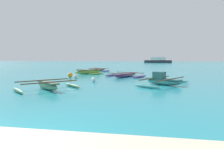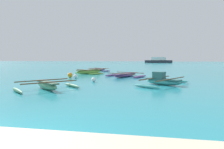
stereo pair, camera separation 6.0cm
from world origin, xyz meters
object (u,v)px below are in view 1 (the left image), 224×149
(moored_boat_4, at_px, (163,81))
(mooring_buoy_0, at_px, (75,76))
(mooring_buoy_2, at_px, (70,75))
(distant_ferry, at_px, (158,60))
(moored_boat_1, at_px, (126,75))
(moored_boat_0, at_px, (89,72))
(mooring_buoy_1, at_px, (94,80))
(moored_boat_3, at_px, (99,70))
(moored_boat_2, at_px, (47,85))

(moored_boat_4, relative_size, mooring_buoy_0, 12.83)
(mooring_buoy_2, distance_m, distant_ferry, 67.25)
(moored_boat_1, distance_m, mooring_buoy_0, 5.07)
(moored_boat_0, bearing_deg, mooring_buoy_0, -140.10)
(mooring_buoy_1, bearing_deg, mooring_buoy_0, 134.18)
(moored_boat_3, relative_size, distant_ferry, 0.35)
(mooring_buoy_1, bearing_deg, moored_boat_1, 68.01)
(moored_boat_4, relative_size, mooring_buoy_2, 9.99)
(moored_boat_2, xyz_separation_m, moored_boat_4, (7.00, 3.37, 0.05))
(mooring_buoy_2, height_order, distant_ferry, distant_ferry)
(moored_boat_0, distance_m, distant_ferry, 62.48)
(moored_boat_1, height_order, mooring_buoy_1, moored_boat_1)
(moored_boat_2, xyz_separation_m, distant_ferry, (10.54, 73.50, 0.74))
(mooring_buoy_1, xyz_separation_m, mooring_buoy_2, (-3.24, 3.22, 0.06))
(moored_boat_1, bearing_deg, distant_ferry, 19.37)
(moored_boat_3, bearing_deg, moored_boat_4, -109.37)
(moored_boat_4, relative_size, mooring_buoy_1, 13.53)
(moored_boat_0, distance_m, moored_boat_3, 5.47)
(moored_boat_4, distance_m, mooring_buoy_1, 5.27)
(moored_boat_2, height_order, moored_boat_4, moored_boat_4)
(moored_boat_0, height_order, mooring_buoy_1, moored_boat_0)
(moored_boat_2, relative_size, mooring_buoy_0, 10.69)
(mooring_buoy_0, relative_size, mooring_buoy_1, 1.05)
(moored_boat_2, height_order, moored_boat_3, moored_boat_2)
(moored_boat_1, distance_m, mooring_buoy_2, 5.52)
(moored_boat_0, bearing_deg, moored_boat_3, 38.66)
(moored_boat_2, bearing_deg, mooring_buoy_2, 143.23)
(moored_boat_2, distance_m, mooring_buoy_1, 4.48)
(moored_boat_0, bearing_deg, mooring_buoy_1, -124.16)
(moored_boat_0, relative_size, moored_boat_3, 0.98)
(moored_boat_1, height_order, distant_ferry, distant_ferry)
(moored_boat_2, xyz_separation_m, moored_boat_3, (-1.09, 17.55, -0.04))
(moored_boat_3, bearing_deg, mooring_buoy_0, -136.83)
(mooring_buoy_0, bearing_deg, moored_boat_1, 28.86)
(moored_boat_4, bearing_deg, moored_boat_2, -121.82)
(mooring_buoy_0, bearing_deg, moored_boat_0, 92.86)
(mooring_buoy_1, distance_m, distant_ferry, 69.94)
(moored_boat_1, xyz_separation_m, moored_boat_3, (-4.87, 8.48, 0.01))
(moored_boat_3, bearing_deg, moored_boat_0, -137.44)
(moored_boat_1, distance_m, mooring_buoy_1, 5.35)
(moored_boat_4, height_order, mooring_buoy_2, moored_boat_4)
(moored_boat_3, xyz_separation_m, moored_boat_4, (8.09, -14.18, 0.10))
(distant_ferry, bearing_deg, mooring_buoy_0, -99.50)
(distant_ferry, bearing_deg, moored_boat_0, -100.58)
(moored_boat_1, height_order, mooring_buoy_2, mooring_buoy_2)
(moored_boat_4, bearing_deg, distant_ferry, 119.60)
(moored_boat_1, distance_m, moored_boat_4, 6.55)
(moored_boat_1, height_order, moored_boat_3, moored_boat_3)
(moored_boat_4, height_order, distant_ferry, distant_ferry)
(moored_boat_0, xyz_separation_m, moored_boat_2, (0.93, -12.08, -0.01))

